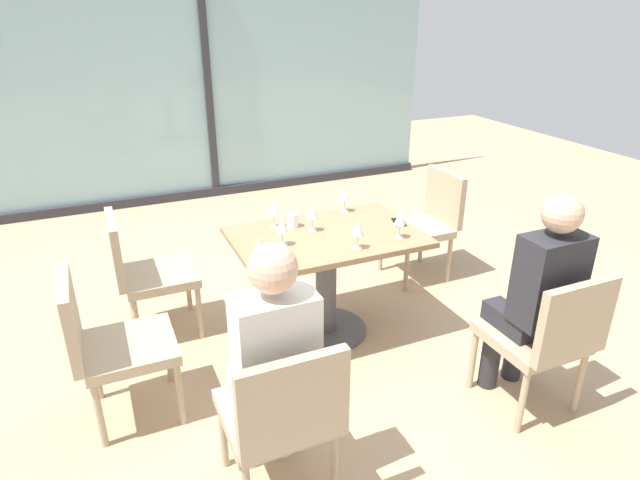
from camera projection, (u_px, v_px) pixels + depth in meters
name	position (u px, v px, depth m)	size (l,w,h in m)	color
ground_plane	(326.00, 331.00, 3.74)	(12.00, 12.00, 0.00)	tan
window_wall_backdrop	(208.00, 90.00, 5.93)	(5.35, 0.10, 2.70)	#91B7BC
dining_table_main	(326.00, 263.00, 3.53)	(1.19, 0.80, 0.73)	#997551
chair_front_left	(282.00, 413.00, 2.28)	(0.46, 0.50, 0.87)	tan
chair_front_right	(547.00, 334.00, 2.82)	(0.46, 0.50, 0.87)	tan
chair_side_end	(109.00, 339.00, 2.78)	(0.50, 0.46, 0.87)	tan
chair_far_left	(144.00, 268.00, 3.52)	(0.50, 0.46, 0.87)	tan
chair_far_right	(427.00, 219.00, 4.34)	(0.50, 0.46, 0.87)	tan
person_front_left	(272.00, 359.00, 2.29)	(0.34, 0.39, 1.26)	silver
person_front_right	(538.00, 291.00, 2.83)	(0.34, 0.39, 1.26)	#28282D
wine_glass_0	(312.00, 212.00, 3.45)	(0.07, 0.07, 0.18)	silver
wine_glass_1	(345.00, 194.00, 3.77)	(0.07, 0.07, 0.18)	silver
wine_glass_2	(358.00, 228.00, 3.20)	(0.07, 0.07, 0.18)	silver
wine_glass_3	(260.00, 247.00, 2.95)	(0.07, 0.07, 0.18)	silver
wine_glass_4	(400.00, 218.00, 3.34)	(0.07, 0.07, 0.18)	silver
wine_glass_5	(282.00, 225.00, 3.24)	(0.07, 0.07, 0.18)	silver
wine_glass_6	(274.00, 209.00, 3.50)	(0.07, 0.07, 0.18)	silver
coffee_cup	(293.00, 220.00, 3.55)	(0.08, 0.08, 0.09)	white
cell_phone_on_table	(399.00, 222.00, 3.63)	(0.07, 0.14, 0.01)	black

